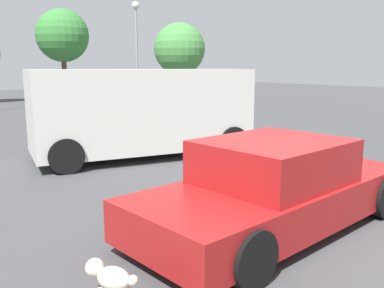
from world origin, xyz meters
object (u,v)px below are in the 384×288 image
(pedestrian, at_px, (101,105))
(light_post_mid, at_px, (136,35))
(sedan_foreground, at_px, (276,188))
(van_white, at_px, (143,110))
(dog, at_px, (110,277))

(pedestrian, height_order, light_post_mid, light_post_mid)
(sedan_foreground, height_order, pedestrian, pedestrian)
(van_white, bearing_deg, dog, -111.88)
(dog, bearing_deg, pedestrian, -50.76)
(dog, height_order, light_post_mid, light_post_mid)
(sedan_foreground, xyz_separation_m, van_white, (0.90, 5.28, 0.60))
(sedan_foreground, height_order, light_post_mid, light_post_mid)
(dog, relative_size, pedestrian, 0.32)
(pedestrian, xyz_separation_m, light_post_mid, (6.91, 10.17, 3.07))
(dog, distance_m, light_post_mid, 22.26)
(dog, xyz_separation_m, light_post_mid, (10.79, 19.08, 3.85))
(van_white, height_order, light_post_mid, light_post_mid)
(dog, height_order, van_white, van_white)
(dog, xyz_separation_m, pedestrian, (3.89, 8.91, 0.77))
(sedan_foreground, distance_m, light_post_mid, 20.70)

